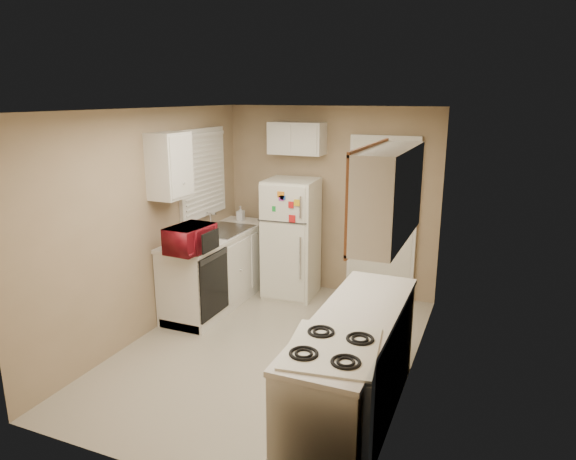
% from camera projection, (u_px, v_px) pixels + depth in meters
% --- Properties ---
extents(floor, '(3.80, 3.80, 0.00)m').
position_uv_depth(floor, '(269.00, 350.00, 5.25)').
color(floor, '#BDB49F').
rests_on(floor, ground).
extents(ceiling, '(3.80, 3.80, 0.00)m').
position_uv_depth(ceiling, '(267.00, 109.00, 4.63)').
color(ceiling, white).
rests_on(ceiling, floor).
extents(wall_left, '(3.80, 3.80, 0.00)m').
position_uv_depth(wall_left, '(149.00, 224.00, 5.46)').
color(wall_left, '#9F8768').
rests_on(wall_left, floor).
extents(wall_right, '(3.80, 3.80, 0.00)m').
position_uv_depth(wall_right, '(415.00, 254.00, 4.42)').
color(wall_right, '#9F8768').
rests_on(wall_right, floor).
extents(wall_back, '(2.80, 2.80, 0.00)m').
position_uv_depth(wall_back, '(330.00, 201.00, 6.64)').
color(wall_back, '#9F8768').
rests_on(wall_back, floor).
extents(wall_front, '(2.80, 2.80, 0.00)m').
position_uv_depth(wall_front, '(142.00, 311.00, 3.25)').
color(wall_front, '#9F8768').
rests_on(wall_front, floor).
extents(left_counter, '(0.60, 1.80, 0.90)m').
position_uv_depth(left_counter, '(219.00, 268.00, 6.34)').
color(left_counter, silver).
rests_on(left_counter, floor).
extents(dishwasher, '(0.03, 0.58, 0.72)m').
position_uv_depth(dishwasher, '(214.00, 284.00, 5.69)').
color(dishwasher, black).
rests_on(dishwasher, floor).
extents(sink, '(0.54, 0.74, 0.16)m').
position_uv_depth(sink, '(224.00, 233.00, 6.37)').
color(sink, gray).
rests_on(sink, left_counter).
extents(microwave, '(0.54, 0.32, 0.35)m').
position_uv_depth(microwave, '(190.00, 238.00, 5.45)').
color(microwave, maroon).
rests_on(microwave, left_counter).
extents(soap_bottle, '(0.09, 0.09, 0.19)m').
position_uv_depth(soap_bottle, '(241.00, 213.00, 6.85)').
color(soap_bottle, silver).
rests_on(soap_bottle, left_counter).
extents(window_blinds, '(0.10, 0.98, 1.08)m').
position_uv_depth(window_blinds, '(203.00, 173.00, 6.28)').
color(window_blinds, silver).
rests_on(window_blinds, wall_left).
extents(upper_cabinet_left, '(0.30, 0.45, 0.70)m').
position_uv_depth(upper_cabinet_left, '(170.00, 166.00, 5.45)').
color(upper_cabinet_left, silver).
rests_on(upper_cabinet_left, wall_left).
extents(refrigerator, '(0.66, 0.65, 1.51)m').
position_uv_depth(refrigerator, '(292.00, 238.00, 6.54)').
color(refrigerator, silver).
rests_on(refrigerator, floor).
extents(cabinet_over_fridge, '(0.70, 0.30, 0.40)m').
position_uv_depth(cabinet_over_fridge, '(297.00, 138.00, 6.45)').
color(cabinet_over_fridge, silver).
rests_on(cabinet_over_fridge, wall_back).
extents(interior_door, '(0.86, 0.06, 2.08)m').
position_uv_depth(interior_door, '(382.00, 220.00, 6.38)').
color(interior_door, silver).
rests_on(interior_door, floor).
extents(right_counter, '(0.60, 2.00, 0.90)m').
position_uv_depth(right_counter, '(354.00, 369.00, 4.01)').
color(right_counter, silver).
rests_on(right_counter, floor).
extents(stove, '(0.68, 0.80, 0.89)m').
position_uv_depth(stove, '(331.00, 409.00, 3.51)').
color(stove, silver).
rests_on(stove, floor).
extents(upper_cabinet_right, '(0.30, 1.20, 0.70)m').
position_uv_depth(upper_cabinet_right, '(389.00, 194.00, 3.87)').
color(upper_cabinet_right, silver).
rests_on(upper_cabinet_right, wall_right).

